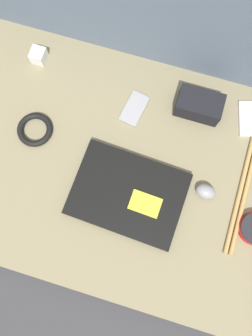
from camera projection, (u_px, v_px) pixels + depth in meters
name	position (u px, v px, depth m)	size (l,w,h in m)	color
ground_plane	(126.00, 177.00, 1.13)	(8.00, 8.00, 0.00)	#38383D
couch_seat	(126.00, 174.00, 1.06)	(1.12, 0.75, 0.13)	#847A5B
couch_backrest	(172.00, 10.00, 0.97)	(1.12, 0.20, 0.52)	slate
laptop	(128.00, 194.00, 0.97)	(0.34, 0.25, 0.03)	black
computer_mouse	(206.00, 191.00, 0.96)	(0.06, 0.05, 0.04)	gray
phone_silver	(134.00, 109.00, 1.03)	(0.08, 0.12, 0.01)	#99999E
phone_small	(247.00, 119.00, 1.02)	(0.08, 0.12, 0.01)	silver
camera_pouch	(199.00, 105.00, 1.00)	(0.14, 0.08, 0.07)	black
charger_brick	(39.00, 56.00, 1.05)	(0.04, 0.05, 0.04)	silver
cable_coil	(35.00, 130.00, 1.01)	(0.11, 0.11, 0.02)	black
drumstick_pair	(243.00, 191.00, 0.98)	(0.03, 0.38, 0.01)	tan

